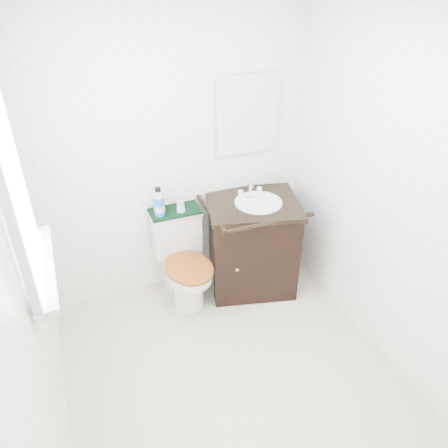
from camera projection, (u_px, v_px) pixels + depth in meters
floor at (234, 377)px, 3.04m from camera, size 2.40×2.40×0.00m
wall_back at (175, 154)px, 3.36m from camera, size 2.40×0.00×2.40m
wall_front at (379, 410)px, 1.46m from camera, size 2.40×0.00×2.40m
wall_left at (24, 279)px, 2.06m from camera, size 0.00×2.40×2.40m
wall_right at (396, 197)px, 2.76m from camera, size 0.00×2.40×2.40m
window at (12, 189)px, 2.09m from camera, size 0.02×0.70×0.90m
mirror at (247, 115)px, 3.40m from camera, size 0.50×0.02×0.60m
toilet at (182, 263)px, 3.61m from camera, size 0.42×0.64×0.76m
vanity at (252, 242)px, 3.70m from camera, size 0.86×0.79×0.92m
trash_bin at (225, 282)px, 3.71m from camera, size 0.20×0.17×0.27m
towel at (175, 211)px, 3.48m from camera, size 0.40×0.22×0.02m
mouthwash_bottle at (159, 202)px, 3.36m from camera, size 0.08×0.08×0.23m
cup at (181, 206)px, 3.44m from camera, size 0.07×0.07×0.09m
soap_bar at (247, 197)px, 3.55m from camera, size 0.07×0.05×0.02m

